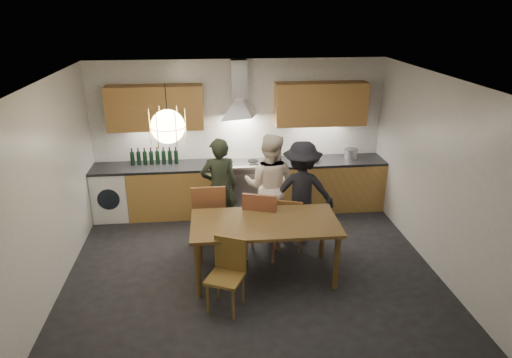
{
  "coord_description": "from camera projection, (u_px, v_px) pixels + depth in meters",
  "views": [
    {
      "loc": [
        -0.52,
        -5.39,
        3.47
      ],
      "look_at": [
        0.1,
        0.4,
        1.2
      ],
      "focal_mm": 32.0,
      "sensor_mm": 36.0,
      "label": 1
    }
  ],
  "objects": [
    {
      "name": "ground",
      "position": [
        252.0,
        270.0,
        6.3
      ],
      "size": [
        5.0,
        5.0,
        0.0
      ],
      "primitive_type": "plane",
      "color": "black",
      "rests_on": "ground"
    },
    {
      "name": "room_shell",
      "position": [
        252.0,
        153.0,
        5.68
      ],
      "size": [
        5.02,
        4.52,
        2.61
      ],
      "color": "white",
      "rests_on": "ground"
    },
    {
      "name": "wine_bottles",
      "position": [
        154.0,
        156.0,
        7.67
      ],
      "size": [
        0.8,
        0.07,
        0.29
      ],
      "color": "black",
      "rests_on": "counter_run"
    },
    {
      "name": "chair_back_left",
      "position": [
        209.0,
        213.0,
        6.61
      ],
      "size": [
        0.49,
        0.49,
        1.06
      ],
      "rotation": [
        0.0,
        0.0,
        3.16
      ],
      "color": "brown",
      "rests_on": "ground"
    },
    {
      "name": "chair_back_right",
      "position": [
        290.0,
        221.0,
        6.66
      ],
      "size": [
        0.48,
        0.48,
        0.83
      ],
      "rotation": [
        0.0,
        0.0,
        2.8
      ],
      "color": "brown",
      "rests_on": "ground"
    },
    {
      "name": "pendant_lamp",
      "position": [
        168.0,
        127.0,
        5.35
      ],
      "size": [
        0.43,
        0.43,
        0.7
      ],
      "color": "black",
      "rests_on": "ground"
    },
    {
      "name": "mixing_bowl",
      "position": [
        313.0,
        159.0,
        7.88
      ],
      "size": [
        0.31,
        0.31,
        0.07
      ],
      "primitive_type": "imported",
      "rotation": [
        0.0,
        0.0,
        0.17
      ],
      "color": "silver",
      "rests_on": "counter_run"
    },
    {
      "name": "chair_back_mid",
      "position": [
        261.0,
        221.0,
        6.4
      ],
      "size": [
        0.6,
        0.6,
        1.04
      ],
      "rotation": [
        0.0,
        0.0,
        2.82
      ],
      "color": "brown",
      "rests_on": "ground"
    },
    {
      "name": "stock_pot",
      "position": [
        351.0,
        154.0,
        7.99
      ],
      "size": [
        0.29,
        0.29,
        0.16
      ],
      "primitive_type": "cylinder",
      "rotation": [
        0.0,
        0.0,
        -0.33
      ],
      "color": "silver",
      "rests_on": "counter_run"
    },
    {
      "name": "person_mid",
      "position": [
        270.0,
        186.0,
        7.02
      ],
      "size": [
        0.96,
        0.85,
        1.65
      ],
      "primitive_type": "imported",
      "rotation": [
        0.0,
        0.0,
        2.82
      ],
      "color": "white",
      "rests_on": "ground"
    },
    {
      "name": "person_right",
      "position": [
        301.0,
        191.0,
        6.92
      ],
      "size": [
        1.08,
        0.7,
        1.57
      ],
      "primitive_type": "imported",
      "rotation": [
        0.0,
        0.0,
        3.02
      ],
      "color": "black",
      "rests_on": "ground"
    },
    {
      "name": "range_stove",
      "position": [
        241.0,
        188.0,
        7.94
      ],
      "size": [
        0.9,
        0.6,
        0.92
      ],
      "color": "silver",
      "rests_on": "ground"
    },
    {
      "name": "wall_fixtures",
      "position": [
        240.0,
        105.0,
        7.54
      ],
      "size": [
        4.3,
        0.54,
        1.1
      ],
      "color": "#BA8847",
      "rests_on": "ground"
    },
    {
      "name": "counter_run",
      "position": [
        242.0,
        187.0,
        7.95
      ],
      "size": [
        5.0,
        0.62,
        0.9
      ],
      "color": "tan",
      "rests_on": "ground"
    },
    {
      "name": "person_left",
      "position": [
        219.0,
        187.0,
        7.05
      ],
      "size": [
        0.62,
        0.45,
        1.58
      ],
      "primitive_type": "imported",
      "rotation": [
        0.0,
        0.0,
        3.27
      ],
      "color": "black",
      "rests_on": "ground"
    },
    {
      "name": "chair_front",
      "position": [
        228.0,
        269.0,
        5.42
      ],
      "size": [
        0.53,
        0.53,
        0.88
      ],
      "rotation": [
        0.0,
        0.0,
        -0.43
      ],
      "color": "brown",
      "rests_on": "ground"
    },
    {
      "name": "dining_table",
      "position": [
        265.0,
        228.0,
        5.94
      ],
      "size": [
        1.93,
        0.98,
        0.81
      ],
      "rotation": [
        0.0,
        0.0,
        -0.01
      ],
      "color": "brown",
      "rests_on": "ground"
    }
  ]
}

